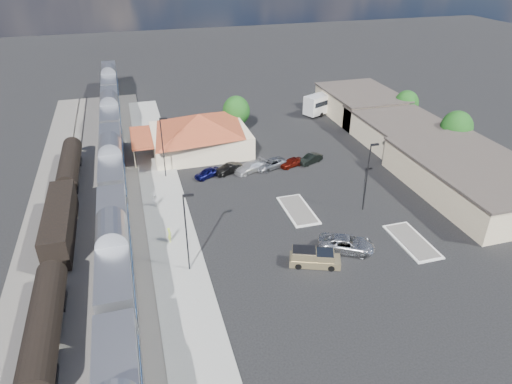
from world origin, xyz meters
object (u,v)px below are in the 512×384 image
object	(u,v)px
pickup_truck	(315,258)
coach_bus	(330,100)
station_depot	(199,132)
suv	(347,244)

from	to	relation	value
pickup_truck	coach_bus	xyz separation A→B (m)	(21.67, 44.75, 1.43)
coach_bus	station_depot	bearing A→B (deg)	88.30
station_depot	pickup_truck	bearing A→B (deg)	-79.03
station_depot	suv	distance (m)	33.16
station_depot	coach_bus	xyz separation A→B (m)	(28.02, 12.00, -0.84)
pickup_truck	suv	distance (m)	4.56
station_depot	suv	world-z (taller)	station_depot
station_depot	pickup_truck	size ratio (longest dim) A/B	3.26
suv	coach_bus	xyz separation A→B (m)	(17.34, 43.31, 1.44)
coach_bus	pickup_truck	bearing A→B (deg)	129.27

